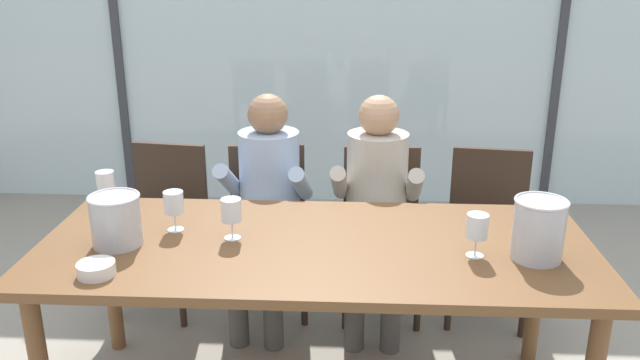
{
  "coord_description": "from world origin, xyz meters",
  "views": [
    {
      "loc": [
        0.14,
        -2.39,
        1.87
      ],
      "look_at": [
        0.0,
        0.35,
        0.92
      ],
      "focal_mm": 36.1,
      "sensor_mm": 36.0,
      "label": 1
    }
  ],
  "objects": [
    {
      "name": "chair_near_curtain",
      "position": [
        -0.89,
        0.89,
        0.53
      ],
      "size": [
        0.5,
        0.5,
        0.9
      ],
      "rotation": [
        0.0,
        0.0,
        -0.14
      ],
      "color": "#332319",
      "rests_on": "ground"
    },
    {
      "name": "window_mullion_left",
      "position": [
        -1.68,
        2.54,
        1.3
      ],
      "size": [
        0.06,
        0.06,
        2.6
      ],
      "primitive_type": "cube",
      "color": "#38383D",
      "rests_on": "ground"
    },
    {
      "name": "person_beige_jumper",
      "position": [
        0.27,
        0.75,
        0.7
      ],
      "size": [
        0.47,
        0.62,
        1.22
      ],
      "rotation": [
        0.0,
        0.0,
        -0.04
      ],
      "color": "#B7AD9E",
      "rests_on": "ground"
    },
    {
      "name": "ice_bucket_primary",
      "position": [
        0.86,
        -0.1,
        0.9
      ],
      "size": [
        0.2,
        0.2,
        0.24
      ],
      "color": "#B7B7BC",
      "rests_on": "dining_table"
    },
    {
      "name": "person_pale_blue_shirt",
      "position": [
        -0.3,
        0.75,
        0.7
      ],
      "size": [
        0.49,
        0.63,
        1.22
      ],
      "rotation": [
        0.0,
        0.0,
        -0.09
      ],
      "color": "#9EB2D1",
      "rests_on": "ground"
    },
    {
      "name": "window_glass_panel",
      "position": [
        0.0,
        2.56,
        1.3
      ],
      "size": [
        7.45,
        0.03,
        2.6
      ],
      "primitive_type": "cube",
      "color": "silver",
      "rests_on": "ground"
    },
    {
      "name": "window_mullion_right",
      "position": [
        1.68,
        2.54,
        1.3
      ],
      "size": [
        0.06,
        0.06,
        2.6
      ],
      "primitive_type": "cube",
      "color": "#38383D",
      "rests_on": "ground"
    },
    {
      "name": "hillside_vineyard",
      "position": [
        0.0,
        6.91,
        0.99
      ],
      "size": [
        13.45,
        2.4,
        1.98
      ],
      "primitive_type": "cube",
      "color": "#568942",
      "rests_on": "ground"
    },
    {
      "name": "wine_glass_by_left_taster",
      "position": [
        -0.35,
        0.03,
        0.89
      ],
      "size": [
        0.08,
        0.08,
        0.17
      ],
      "color": "silver",
      "rests_on": "dining_table"
    },
    {
      "name": "wine_glass_center_pour",
      "position": [
        -0.6,
        0.1,
        0.89
      ],
      "size": [
        0.08,
        0.08,
        0.17
      ],
      "color": "silver",
      "rests_on": "dining_table"
    },
    {
      "name": "chair_center",
      "position": [
        0.31,
        0.89,
        0.53
      ],
      "size": [
        0.44,
        0.44,
        0.9
      ],
      "rotation": [
        0.0,
        0.0,
        0.01
      ],
      "color": "#332319",
      "rests_on": "ground"
    },
    {
      "name": "chair_right_of_center",
      "position": [
        0.89,
        0.88,
        0.53
      ],
      "size": [
        0.49,
        0.49,
        0.9
      ],
      "rotation": [
        0.0,
        0.0,
        -0.12
      ],
      "color": "#332319",
      "rests_on": "ground"
    },
    {
      "name": "dining_table",
      "position": [
        0.0,
        0.0,
        0.7
      ],
      "size": [
        2.25,
        0.95,
        0.77
      ],
      "color": "brown",
      "rests_on": "ground"
    },
    {
      "name": "wine_glass_near_bucket",
      "position": [
        0.63,
        -0.09,
        0.89
      ],
      "size": [
        0.08,
        0.08,
        0.17
      ],
      "color": "silver",
      "rests_on": "dining_table"
    },
    {
      "name": "tasting_bowl",
      "position": [
        -0.78,
        -0.33,
        0.8
      ],
      "size": [
        0.14,
        0.14,
        0.05
      ],
      "primitive_type": "cylinder",
      "color": "silver",
      "rests_on": "dining_table"
    },
    {
      "name": "ice_bucket_secondary",
      "position": [
        -0.8,
        -0.06,
        0.88
      ],
      "size": [
        0.21,
        0.21,
        0.21
      ],
      "color": "#B7B7BC",
      "rests_on": "dining_table"
    },
    {
      "name": "wine_glass_by_right_taster",
      "position": [
        -0.99,
        0.35,
        0.89
      ],
      "size": [
        0.08,
        0.08,
        0.17
      ],
      "color": "silver",
      "rests_on": "dining_table"
    },
    {
      "name": "chair_left_of_center",
      "position": [
        -0.32,
        0.89,
        0.53
      ],
      "size": [
        0.49,
        0.49,
        0.9
      ],
      "rotation": [
        0.0,
        0.0,
        0.11
      ],
      "color": "#332319",
      "rests_on": "ground"
    },
    {
      "name": "ground",
      "position": [
        0.0,
        1.0,
        0.0
      ],
      "size": [
        14.0,
        14.0,
        0.0
      ],
      "primitive_type": "plane",
      "color": "#9E9384"
    }
  ]
}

